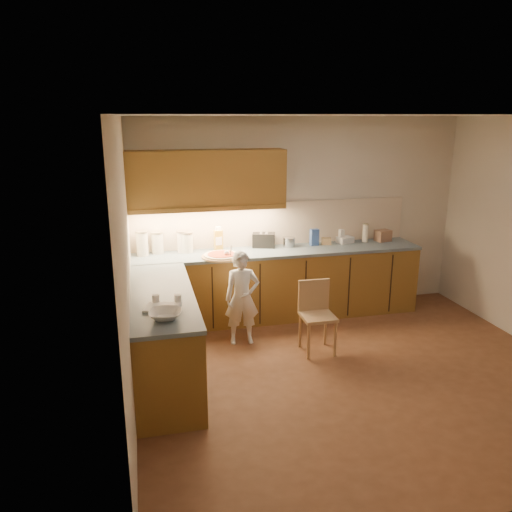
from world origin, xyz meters
The scene contains 24 objects.
room centered at (0.00, 0.00, 1.68)m, with size 4.54×4.50×2.62m.
l_counter centered at (-0.92, 1.25, 0.46)m, with size 3.77×2.62×0.92m.
backsplash centered at (-0.38, 1.99, 1.21)m, with size 3.75×0.02×0.58m, color beige.
upper_cabinets centered at (-1.27, 1.82, 1.85)m, with size 1.95×0.36×0.73m.
pizza_on_board centered at (-1.16, 1.52, 0.94)m, with size 0.49×0.49×0.20m.
child centered at (-1.01, 1.02, 0.56)m, with size 0.41×0.27×1.11m, color white.
wooden_chair centered at (-0.23, 0.64, 0.47)m, with size 0.37×0.37×0.81m.
mixing_bowl centered at (-1.95, -0.27, 0.95)m, with size 0.28×0.28×0.07m, color white.
canister_a centered at (-2.10, 1.83, 1.08)m, with size 0.16×0.16×0.31m.
canister_b centered at (-1.91, 1.90, 1.06)m, with size 0.16×0.16×0.28m.
canister_c centered at (-1.60, 1.88, 1.06)m, with size 0.15×0.15×0.28m.
canister_d centered at (-1.55, 1.86, 1.05)m, with size 0.16×0.16×0.27m.
oil_jug centered at (-1.14, 1.85, 1.06)m, with size 0.11×0.09×0.31m.
toaster centered at (-0.53, 1.88, 1.01)m, with size 0.33×0.25×0.19m.
steel_pot centered at (-0.20, 1.82, 0.98)m, with size 0.17×0.17×0.13m.
blue_box centered at (0.15, 1.82, 1.03)m, with size 0.11×0.08×0.22m, color #3657A4.
card_box_a centered at (0.33, 1.82, 0.96)m, with size 0.13×0.09×0.09m, color tan.
white_bottle centered at (0.56, 1.87, 1.01)m, with size 0.06×0.06×0.18m, color silver.
flat_pack centered at (0.61, 1.85, 0.96)m, with size 0.21×0.15×0.08m, color white.
tall_jar centered at (0.90, 1.83, 1.05)m, with size 0.08×0.08×0.26m.
card_box_b centered at (1.16, 1.82, 1.00)m, with size 0.20×0.15×0.15m, color #A07256.
dough_cloth centered at (-1.96, -0.04, 0.93)m, with size 0.30×0.24×0.02m, color white.
spice_jar_a centered at (-2.01, 0.09, 0.96)m, with size 0.07×0.07×0.09m, color silver.
spice_jar_b centered at (-1.81, 0.06, 0.96)m, with size 0.07×0.07×0.09m, color white.
Camera 1 is at (-2.12, -4.32, 2.59)m, focal length 35.00 mm.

